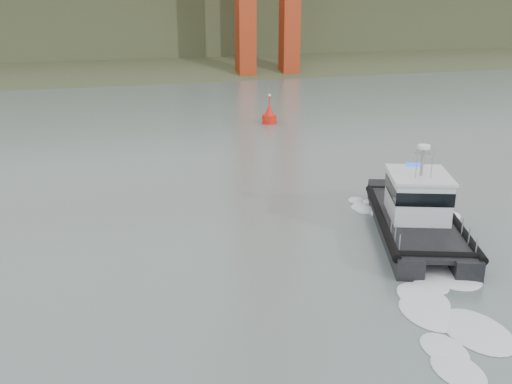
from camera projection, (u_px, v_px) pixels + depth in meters
ground at (321, 296)px, 27.12m from camera, size 400.00×400.00×0.00m
headlands at (117, 24)px, 138.22m from camera, size 500.00×105.36×27.12m
patrol_boat at (417, 212)px, 33.61m from camera, size 8.13×12.49×5.70m
nav_buoy at (269, 115)px, 63.61m from camera, size 1.67×1.67×3.49m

